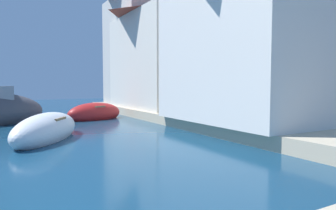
{
  "coord_description": "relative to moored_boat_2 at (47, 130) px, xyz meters",
  "views": [
    {
      "loc": [
        2.74,
        -4.27,
        2.03
      ],
      "look_at": [
        10.6,
        9.67,
        0.96
      ],
      "focal_mm": 32.61,
      "sensor_mm": 36.0,
      "label": 1
    }
  ],
  "objects": [
    {
      "name": "waterfront_building_main",
      "position": [
        8.69,
        -2.1,
        4.15
      ],
      "size": [
        6.98,
        7.44,
        7.89
      ],
      "color": "white",
      "rests_on": "quay_promenade"
    },
    {
      "name": "waterfront_building_annex",
      "position": [
        8.69,
        6.39,
        3.75
      ],
      "size": [
        5.91,
        8.08,
        7.11
      ],
      "color": "silver",
      "rests_on": "quay_promenade"
    },
    {
      "name": "waterfront_building_far",
      "position": [
        8.69,
        9.36,
        4.64
      ],
      "size": [
        5.61,
        6.44,
        8.9
      ],
      "color": "beige",
      "rests_on": "quay_promenade"
    },
    {
      "name": "moored_boat_10",
      "position": [
        3.43,
        5.73,
        -0.0
      ],
      "size": [
        3.77,
        2.47,
        1.27
      ],
      "rotation": [
        0.0,
        0.0,
        0.33
      ],
      "color": "#B21E1E",
      "rests_on": "ground"
    },
    {
      "name": "moored_boat_2",
      "position": [
        0.0,
        0.0,
        0.0
      ],
      "size": [
        3.56,
        4.56,
        1.29
      ],
      "rotation": [
        0.0,
        0.0,
        1.02
      ],
      "color": "white",
      "rests_on": "ground"
    }
  ]
}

